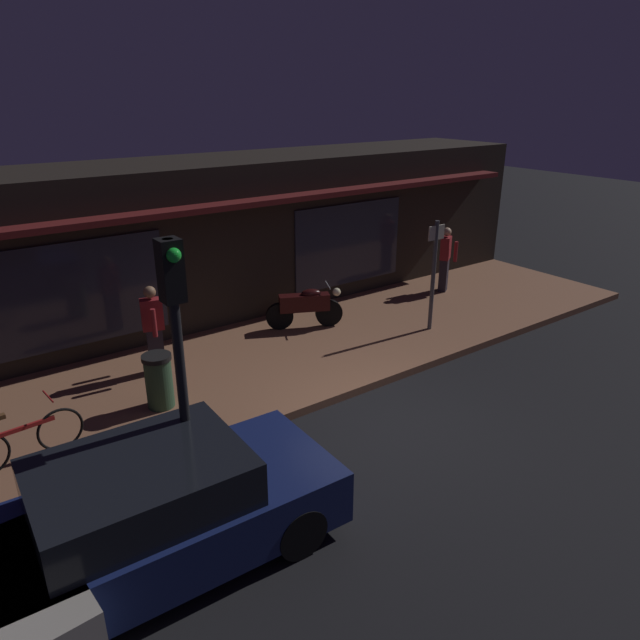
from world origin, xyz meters
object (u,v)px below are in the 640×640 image
at_px(person_photographer, 154,328).
at_px(parked_car_far, 155,513).
at_px(person_bystander, 445,258).
at_px(bicycle_parked, 23,441).
at_px(sign_post, 434,269).
at_px(traffic_light_pole, 177,337).
at_px(motorcycle, 306,306).
at_px(trash_bin, 159,381).

height_order(person_photographer, parked_car_far, person_photographer).
bearing_deg(person_bystander, bicycle_parked, -170.16).
distance_m(sign_post, traffic_light_pole, 7.18).
relative_size(motorcycle, parked_car_far, 0.38).
bearing_deg(traffic_light_pole, bicycle_parked, 123.87).
xyz_separation_m(person_bystander, sign_post, (-2.19, -1.65, 0.48)).
bearing_deg(motorcycle, person_photographer, -177.37).
xyz_separation_m(person_bystander, traffic_light_pole, (-8.88, -4.05, 1.45)).
height_order(trash_bin, traffic_light_pole, traffic_light_pole).
xyz_separation_m(motorcycle, traffic_light_pole, (-4.55, -4.07, 1.83)).
xyz_separation_m(motorcycle, trash_bin, (-3.92, -1.43, -0.03)).
height_order(sign_post, traffic_light_pole, traffic_light_pole).
height_order(sign_post, trash_bin, sign_post).
height_order(person_bystander, traffic_light_pole, traffic_light_pole).
bearing_deg(motorcycle, parked_car_far, -138.65).
height_order(person_photographer, sign_post, sign_post).
distance_m(motorcycle, person_bystander, 4.35).
bearing_deg(person_bystander, motorcycle, 179.71).
relative_size(sign_post, traffic_light_pole, 0.67).
relative_size(bicycle_parked, person_photographer, 0.99).
bearing_deg(person_photographer, motorcycle, 2.63).
relative_size(bicycle_parked, parked_car_far, 0.40).
relative_size(person_photographer, parked_car_far, 0.40).
xyz_separation_m(person_photographer, sign_post, (5.62, -1.51, 0.48)).
relative_size(person_bystander, traffic_light_pole, 0.46).
bearing_deg(trash_bin, person_photographer, 70.77).
bearing_deg(parked_car_far, trash_bin, 67.84).
distance_m(bicycle_parked, trash_bin, 2.18).
bearing_deg(traffic_light_pole, person_bystander, 24.51).
distance_m(bicycle_parked, person_photographer, 3.11).
bearing_deg(parked_car_far, person_photographer, 68.67).
height_order(bicycle_parked, parked_car_far, parked_car_far).
xyz_separation_m(sign_post, parked_car_far, (-7.35, -2.90, -0.81)).
xyz_separation_m(motorcycle, bicycle_parked, (-6.05, -1.83, -0.14)).
xyz_separation_m(sign_post, traffic_light_pole, (-6.69, -2.40, 0.97)).
bearing_deg(sign_post, trash_bin, 177.67).
relative_size(motorcycle, sign_post, 0.66).
bearing_deg(sign_post, motorcycle, 142.06).
distance_m(bicycle_parked, parked_car_far, 2.89).
bearing_deg(sign_post, bicycle_parked, -178.95).
distance_m(bicycle_parked, sign_post, 8.26).
bearing_deg(bicycle_parked, parked_car_far, -72.70).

